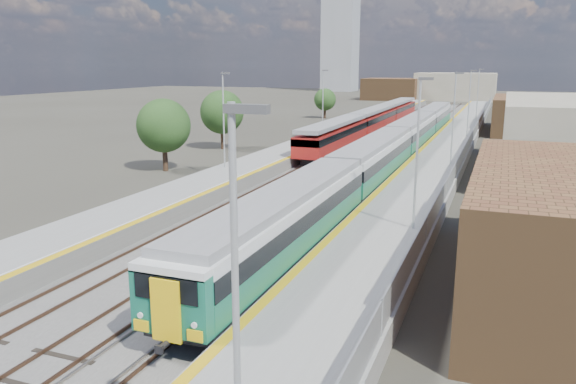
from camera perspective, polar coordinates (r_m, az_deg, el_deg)
The scene contains 11 objects.
ground at distance 57.29m, azimuth 10.24°, elevation 3.49°, with size 320.00×320.00×0.00m, color #47443A.
ballast_bed at distance 60.15m, azimuth 8.59°, elevation 4.02°, with size 10.50×155.00×0.06m, color #565451.
tracks at distance 61.64m, azimuth 9.48°, elevation 4.27°, with size 8.96×160.00×0.17m.
platform_right at distance 58.94m, azimuth 15.78°, elevation 4.00°, with size 4.70×155.00×8.52m.
platform_left at distance 61.86m, azimuth 2.43°, elevation 4.85°, with size 4.30×155.00×8.52m.
buildings at distance 147.01m, azimuth 10.05°, elevation 13.24°, with size 72.00×185.50×40.00m.
green_train at distance 52.13m, azimuth 10.97°, elevation 4.89°, with size 2.70×75.38×2.98m.
red_train at distance 74.86m, azimuth 8.67°, elevation 7.24°, with size 2.68×54.37×3.38m.
tree_a at distance 49.71m, azimuth -12.52°, elevation 6.59°, with size 4.63×4.63×6.27m.
tree_b at distance 61.88m, azimuth -6.72°, elevation 8.05°, with size 4.74×4.74×6.42m.
tree_c at distance 98.07m, azimuth 3.77°, elevation 9.35°, with size 3.78×3.78×5.12m.
Camera 1 is at (10.43, -5.60, 9.06)m, focal length 35.00 mm.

